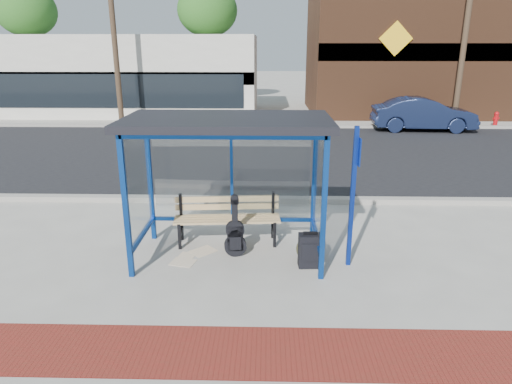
{
  "coord_description": "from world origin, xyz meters",
  "views": [
    {
      "loc": [
        0.64,
        -7.21,
        3.51
      ],
      "look_at": [
        0.46,
        0.2,
        1.12
      ],
      "focal_mm": 32.0,
      "sensor_mm": 36.0,
      "label": 1
    }
  ],
  "objects_px": {
    "guitar_bag": "(235,235)",
    "suitcase": "(309,251)",
    "bench": "(227,216)",
    "parked_car": "(423,114)",
    "fire_hydrant": "(496,119)",
    "backpack": "(305,250)"
  },
  "relations": [
    {
      "from": "suitcase",
      "to": "parked_car",
      "type": "bearing_deg",
      "value": 61.8
    },
    {
      "from": "suitcase",
      "to": "backpack",
      "type": "xyz_separation_m",
      "value": [
        -0.05,
        0.3,
        -0.12
      ]
    },
    {
      "from": "guitar_bag",
      "to": "fire_hydrant",
      "type": "distance_m",
      "value": 17.34
    },
    {
      "from": "parked_car",
      "to": "fire_hydrant",
      "type": "relative_size",
      "value": 6.28
    },
    {
      "from": "bench",
      "to": "parked_car",
      "type": "distance_m",
      "value": 14.0
    },
    {
      "from": "bench",
      "to": "guitar_bag",
      "type": "distance_m",
      "value": 0.63
    },
    {
      "from": "guitar_bag",
      "to": "backpack",
      "type": "xyz_separation_m",
      "value": [
        1.2,
        -0.09,
        -0.21
      ]
    },
    {
      "from": "suitcase",
      "to": "fire_hydrant",
      "type": "relative_size",
      "value": 0.92
    },
    {
      "from": "guitar_bag",
      "to": "parked_car",
      "type": "distance_m",
      "value": 14.41
    },
    {
      "from": "bench",
      "to": "suitcase",
      "type": "relative_size",
      "value": 3.12
    },
    {
      "from": "parked_car",
      "to": "backpack",
      "type": "bearing_deg",
      "value": 157.28
    },
    {
      "from": "bench",
      "to": "suitcase",
      "type": "distance_m",
      "value": 1.75
    },
    {
      "from": "suitcase",
      "to": "bench",
      "type": "bearing_deg",
      "value": 142.43
    },
    {
      "from": "fire_hydrant",
      "to": "suitcase",
      "type": "bearing_deg",
      "value": -124.53
    },
    {
      "from": "fire_hydrant",
      "to": "parked_car",
      "type": "bearing_deg",
      "value": -163.67
    },
    {
      "from": "backpack",
      "to": "suitcase",
      "type": "bearing_deg",
      "value": -67.02
    },
    {
      "from": "guitar_bag",
      "to": "parked_car",
      "type": "height_order",
      "value": "parked_car"
    },
    {
      "from": "backpack",
      "to": "parked_car",
      "type": "bearing_deg",
      "value": 77.15
    },
    {
      "from": "guitar_bag",
      "to": "suitcase",
      "type": "distance_m",
      "value": 1.31
    },
    {
      "from": "suitcase",
      "to": "backpack",
      "type": "height_order",
      "value": "suitcase"
    },
    {
      "from": "backpack",
      "to": "parked_car",
      "type": "relative_size",
      "value": 0.08
    },
    {
      "from": "backpack",
      "to": "fire_hydrant",
      "type": "distance_m",
      "value": 16.7
    }
  ]
}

